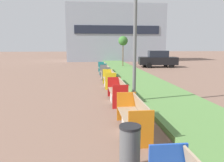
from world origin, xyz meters
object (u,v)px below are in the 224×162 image
(bench_yellow_frame, at_px, (110,80))
(bench_grey_frame, at_px, (105,74))
(parked_car_distant, at_px, (158,59))
(bench_red_frame, at_px, (118,93))
(sapling_tree_far, at_px, (123,41))
(bench_teal_frame, at_px, (103,69))
(litter_bin, at_px, (130,148))
(bench_orange_frame, at_px, (134,120))

(bench_yellow_frame, bearing_deg, bench_grey_frame, 89.98)
(parked_car_distant, bearing_deg, bench_yellow_frame, -113.90)
(bench_red_frame, xyz_separation_m, sapling_tree_far, (2.56, 14.74, 2.53))
(bench_teal_frame, relative_size, litter_bin, 2.27)
(bench_orange_frame, bearing_deg, bench_red_frame, 89.98)
(bench_red_frame, height_order, litter_bin, bench_red_frame)
(parked_car_distant, bearing_deg, bench_red_frame, -107.27)
(parked_car_distant, bearing_deg, litter_bin, -102.62)
(bench_orange_frame, height_order, bench_teal_frame, same)
(sapling_tree_far, relative_size, parked_car_distant, 0.79)
(bench_teal_frame, xyz_separation_m, sapling_tree_far, (2.56, 4.77, 2.53))
(bench_orange_frame, xyz_separation_m, sapling_tree_far, (2.56, 18.14, 2.53))
(sapling_tree_far, bearing_deg, bench_orange_frame, -98.04)
(bench_red_frame, height_order, bench_grey_frame, same)
(bench_orange_frame, bearing_deg, bench_grey_frame, 90.00)
(bench_grey_frame, distance_m, parked_car_distant, 10.20)
(bench_teal_frame, distance_m, litter_bin, 15.26)
(bench_red_frame, bearing_deg, parked_car_distant, 66.03)
(bench_red_frame, height_order, parked_car_distant, parked_car_distant)
(bench_red_frame, bearing_deg, litter_bin, -95.12)
(litter_bin, height_order, sapling_tree_far, sapling_tree_far)
(bench_red_frame, distance_m, bench_teal_frame, 9.97)
(litter_bin, relative_size, sapling_tree_far, 0.27)
(bench_yellow_frame, height_order, parked_car_distant, parked_car_distant)
(litter_bin, bearing_deg, bench_teal_frame, 88.22)
(bench_grey_frame, height_order, parked_car_distant, parked_car_distant)
(sapling_tree_far, bearing_deg, parked_car_distant, -1.01)
(bench_yellow_frame, bearing_deg, litter_bin, -93.02)
(bench_orange_frame, height_order, bench_yellow_frame, same)
(bench_teal_frame, bearing_deg, parked_car_distant, 35.79)
(bench_grey_frame, bearing_deg, sapling_tree_far, 72.02)
(bench_orange_frame, height_order, bench_grey_frame, same)
(bench_yellow_frame, height_order, litter_bin, bench_yellow_frame)
(litter_bin, bearing_deg, bench_grey_frame, 87.77)
(bench_yellow_frame, bearing_deg, bench_orange_frame, -89.99)
(bench_teal_frame, distance_m, parked_car_distant, 8.06)
(bench_red_frame, height_order, bench_teal_frame, same)
(bench_grey_frame, bearing_deg, litter_bin, -92.23)
(bench_red_frame, distance_m, parked_car_distant, 16.07)
(bench_red_frame, distance_m, bench_grey_frame, 6.85)
(bench_grey_frame, relative_size, sapling_tree_far, 0.60)
(bench_teal_frame, xyz_separation_m, parked_car_distant, (6.53, 4.70, 0.55))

